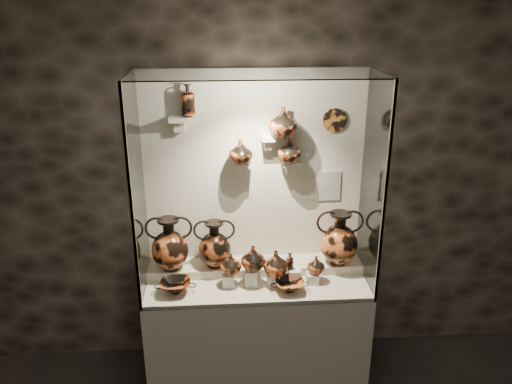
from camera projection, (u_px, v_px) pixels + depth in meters
wall_back at (254, 173)px, 3.86m from camera, size 5.00×0.02×3.20m
plinth at (257, 328)px, 3.99m from camera, size 1.70×0.60×0.80m
front_tier at (257, 283)px, 3.84m from camera, size 1.68×0.58×0.03m
rear_tier at (255, 268)px, 3.99m from camera, size 1.70×0.25×0.10m
back_panel at (254, 173)px, 3.86m from camera, size 1.70×0.03×1.60m
glass_front at (260, 203)px, 3.29m from camera, size 1.70×0.01×1.60m
glass_left at (137, 190)px, 3.51m from camera, size 0.01×0.60×1.60m
glass_right at (373, 185)px, 3.62m from camera, size 0.01×0.60×1.60m
glass_top at (257, 74)px, 3.28m from camera, size 1.70×0.60×0.01m
frame_post_left at (131, 206)px, 3.24m from camera, size 0.02×0.02×1.60m
frame_post_right at (385, 199)px, 3.35m from camera, size 0.02×0.02×1.60m
pedestal_a at (228, 280)px, 3.76m from camera, size 0.09×0.09×0.10m
pedestal_b at (251, 277)px, 3.76m from camera, size 0.09×0.09×0.13m
pedestal_c at (273, 279)px, 3.78m from camera, size 0.09×0.09×0.09m
pedestal_d at (294, 276)px, 3.79m from camera, size 0.09×0.09×0.12m
pedestal_e at (312, 278)px, 3.80m from camera, size 0.09×0.09×0.08m
bracket_ul at (179, 119)px, 3.59m from camera, size 0.14×0.12×0.04m
bracket_ca at (241, 164)px, 3.74m from camera, size 0.14×0.12×0.04m
bracket_cb at (268, 138)px, 3.69m from camera, size 0.10×0.12×0.04m
bracket_cc at (292, 163)px, 3.77m from camera, size 0.14×0.12×0.04m
amphora_left at (170, 244)px, 3.80m from camera, size 0.45×0.45×0.43m
amphora_mid at (215, 244)px, 3.85m from camera, size 0.35×0.35×0.38m
amphora_right at (339, 238)px, 3.88m from camera, size 0.44×0.44×0.44m
jug_a at (231, 264)px, 3.72m from camera, size 0.20×0.20×0.17m
jug_b at (253, 258)px, 3.71m from camera, size 0.19×0.19×0.19m
jug_c at (276, 263)px, 3.72m from camera, size 0.23×0.23×0.20m
jug_e at (316, 265)px, 3.77m from camera, size 0.14×0.14×0.14m
lekythos_small at (290, 260)px, 3.75m from camera, size 0.07×0.07×0.15m
kylix_left at (175, 286)px, 3.66m from camera, size 0.36×0.34×0.12m
kylix_right at (290, 285)px, 3.68m from camera, size 0.29×0.26×0.11m
lekythos_tall at (188, 98)px, 3.54m from camera, size 0.11×0.11×0.27m
ovoid_vase_a at (241, 152)px, 3.67m from camera, size 0.18×0.18×0.18m
ovoid_vase_b at (283, 122)px, 3.60m from camera, size 0.25×0.25×0.22m
ovoid_vase_c at (289, 151)px, 3.69m from camera, size 0.22×0.22×0.18m
wall_plate at (335, 120)px, 3.72m from camera, size 0.18×0.02×0.18m
info_placard at (329, 186)px, 3.91m from camera, size 0.18×0.01×0.24m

